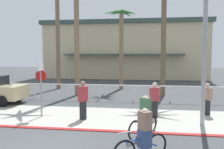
{
  "coord_description": "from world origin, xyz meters",
  "views": [
    {
      "loc": [
        3.01,
        -6.87,
        2.95
      ],
      "look_at": [
        1.17,
        6.0,
        1.9
      ],
      "focal_mm": 38.87,
      "sensor_mm": 36.0,
      "label": 1
    }
  ],
  "objects_px": {
    "stop_sign_bike_lane": "(41,82)",
    "pedestrian_0": "(154,102)",
    "streetlight_curb": "(207,21)",
    "cyclist_teal_0": "(145,117)",
    "cyclist_blue_1": "(143,136)",
    "palm_tree_2": "(77,4)",
    "palm_tree_4": "(165,0)",
    "pedestrian_1": "(83,102)",
    "palm_tree_3": "(122,30)",
    "palm_tree_1": "(57,9)",
    "pedestrian_2": "(207,101)"
  },
  "relations": [
    {
      "from": "palm_tree_4",
      "to": "pedestrian_1",
      "type": "xyz_separation_m",
      "value": [
        -4.09,
        -7.25,
        -6.01
      ]
    },
    {
      "from": "cyclist_blue_1",
      "to": "pedestrian_0",
      "type": "relative_size",
      "value": 0.89
    },
    {
      "from": "pedestrian_0",
      "to": "stop_sign_bike_lane",
      "type": "bearing_deg",
      "value": -173.8
    },
    {
      "from": "palm_tree_4",
      "to": "streetlight_curb",
      "type": "bearing_deg",
      "value": -81.96
    },
    {
      "from": "palm_tree_1",
      "to": "palm_tree_2",
      "type": "relative_size",
      "value": 1.06
    },
    {
      "from": "palm_tree_3",
      "to": "pedestrian_0",
      "type": "xyz_separation_m",
      "value": [
        2.53,
        -9.45,
        -4.31
      ]
    },
    {
      "from": "cyclist_teal_0",
      "to": "pedestrian_1",
      "type": "bearing_deg",
      "value": 147.46
    },
    {
      "from": "palm_tree_2",
      "to": "cyclist_blue_1",
      "type": "distance_m",
      "value": 12.97
    },
    {
      "from": "palm_tree_3",
      "to": "palm_tree_4",
      "type": "height_order",
      "value": "palm_tree_4"
    },
    {
      "from": "cyclist_blue_1",
      "to": "palm_tree_4",
      "type": "bearing_deg",
      "value": 83.29
    },
    {
      "from": "palm_tree_2",
      "to": "cyclist_teal_0",
      "type": "bearing_deg",
      "value": -59.19
    },
    {
      "from": "cyclist_teal_0",
      "to": "cyclist_blue_1",
      "type": "relative_size",
      "value": 1.04
    },
    {
      "from": "palm_tree_1",
      "to": "pedestrian_1",
      "type": "bearing_deg",
      "value": -63.4
    },
    {
      "from": "palm_tree_1",
      "to": "palm_tree_3",
      "type": "relative_size",
      "value": 1.45
    },
    {
      "from": "palm_tree_1",
      "to": "cyclist_blue_1",
      "type": "bearing_deg",
      "value": -60.69
    },
    {
      "from": "palm_tree_2",
      "to": "palm_tree_3",
      "type": "bearing_deg",
      "value": 52.45
    },
    {
      "from": "palm_tree_2",
      "to": "cyclist_teal_0",
      "type": "xyz_separation_m",
      "value": [
        4.96,
        -8.31,
        -5.89
      ]
    },
    {
      "from": "palm_tree_2",
      "to": "pedestrian_2",
      "type": "xyz_separation_m",
      "value": [
        7.97,
        -4.85,
        -5.86
      ]
    },
    {
      "from": "palm_tree_2",
      "to": "palm_tree_4",
      "type": "bearing_deg",
      "value": 6.63
    },
    {
      "from": "cyclist_blue_1",
      "to": "pedestrian_0",
      "type": "bearing_deg",
      "value": 84.52
    },
    {
      "from": "streetlight_curb",
      "to": "cyclist_blue_1",
      "type": "xyz_separation_m",
      "value": [
        -2.4,
        -3.47,
        -3.58
      ]
    },
    {
      "from": "palm_tree_2",
      "to": "cyclist_blue_1",
      "type": "bearing_deg",
      "value": -64.68
    },
    {
      "from": "stop_sign_bike_lane",
      "to": "cyclist_teal_0",
      "type": "height_order",
      "value": "stop_sign_bike_lane"
    },
    {
      "from": "palm_tree_3",
      "to": "pedestrian_2",
      "type": "distance_m",
      "value": 10.88
    },
    {
      "from": "stop_sign_bike_lane",
      "to": "pedestrian_0",
      "type": "relative_size",
      "value": 1.52
    },
    {
      "from": "streetlight_curb",
      "to": "cyclist_teal_0",
      "type": "height_order",
      "value": "streetlight_curb"
    },
    {
      "from": "palm_tree_2",
      "to": "palm_tree_4",
      "type": "xyz_separation_m",
      "value": [
        6.25,
        0.73,
        0.25
      ]
    },
    {
      "from": "stop_sign_bike_lane",
      "to": "cyclist_blue_1",
      "type": "height_order",
      "value": "stop_sign_bike_lane"
    },
    {
      "from": "palm_tree_2",
      "to": "pedestrian_1",
      "type": "height_order",
      "value": "palm_tree_2"
    },
    {
      "from": "cyclist_teal_0",
      "to": "pedestrian_1",
      "type": "xyz_separation_m",
      "value": [
        -2.8,
        1.79,
        0.13
      ]
    },
    {
      "from": "palm_tree_2",
      "to": "pedestrian_2",
      "type": "height_order",
      "value": "palm_tree_2"
    },
    {
      "from": "stop_sign_bike_lane",
      "to": "palm_tree_3",
      "type": "distance_m",
      "value": 10.96
    },
    {
      "from": "palm_tree_4",
      "to": "pedestrian_2",
      "type": "height_order",
      "value": "palm_tree_4"
    },
    {
      "from": "streetlight_curb",
      "to": "pedestrian_1",
      "type": "relative_size",
      "value": 4.22
    },
    {
      "from": "palm_tree_1",
      "to": "cyclist_blue_1",
      "type": "relative_size",
      "value": 6.65
    },
    {
      "from": "streetlight_curb",
      "to": "cyclist_teal_0",
      "type": "distance_m",
      "value": 4.51
    },
    {
      "from": "palm_tree_1",
      "to": "pedestrian_1",
      "type": "xyz_separation_m",
      "value": [
        4.81,
        -9.61,
        -6.08
      ]
    },
    {
      "from": "palm_tree_3",
      "to": "cyclist_teal_0",
      "type": "height_order",
      "value": "palm_tree_3"
    },
    {
      "from": "palm_tree_1",
      "to": "pedestrian_1",
      "type": "height_order",
      "value": "palm_tree_1"
    },
    {
      "from": "pedestrian_1",
      "to": "palm_tree_2",
      "type": "bearing_deg",
      "value": 108.31
    },
    {
      "from": "palm_tree_4",
      "to": "pedestrian_1",
      "type": "bearing_deg",
      "value": -119.44
    },
    {
      "from": "stop_sign_bike_lane",
      "to": "cyclist_blue_1",
      "type": "relative_size",
      "value": 1.71
    },
    {
      "from": "cyclist_teal_0",
      "to": "palm_tree_1",
      "type": "bearing_deg",
      "value": 123.73
    },
    {
      "from": "streetlight_curb",
      "to": "palm_tree_2",
      "type": "bearing_deg",
      "value": 136.47
    },
    {
      "from": "palm_tree_3",
      "to": "cyclist_blue_1",
      "type": "bearing_deg",
      "value": -81.63
    },
    {
      "from": "streetlight_curb",
      "to": "cyclist_blue_1",
      "type": "distance_m",
      "value": 5.53
    },
    {
      "from": "streetlight_curb",
      "to": "pedestrian_2",
      "type": "xyz_separation_m",
      "value": [
        0.62,
        2.13,
        -3.55
      ]
    },
    {
      "from": "streetlight_curb",
      "to": "pedestrian_1",
      "type": "height_order",
      "value": "streetlight_curb"
    },
    {
      "from": "palm_tree_2",
      "to": "palm_tree_4",
      "type": "height_order",
      "value": "palm_tree_2"
    },
    {
      "from": "pedestrian_1",
      "to": "cyclist_blue_1",
      "type": "bearing_deg",
      "value": -54.61
    }
  ]
}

